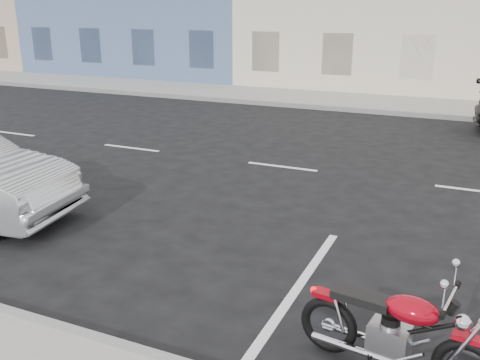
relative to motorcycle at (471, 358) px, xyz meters
name	(u,v)px	position (x,y,z in m)	size (l,w,h in m)	color
ground	(374,178)	(-2.00, 6.24, -0.44)	(120.00, 120.00, 0.00)	black
sidewalk_far	(286,97)	(-7.00, 14.94, -0.36)	(80.00, 3.40, 0.15)	gray
curb_far	(270,104)	(-7.00, 13.24, -0.36)	(80.00, 0.12, 0.16)	gray
motorcycle	(471,358)	(0.00, 0.00, 0.00)	(1.91, 0.65, 0.96)	black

